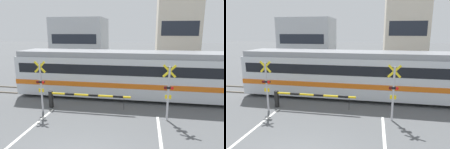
# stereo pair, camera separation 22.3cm
# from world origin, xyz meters

# --- Properties ---
(rail_track_near) EXTENTS (50.00, 0.10, 0.08)m
(rail_track_near) POSITION_xyz_m (0.00, 7.88, 0.04)
(rail_track_near) COLOR #6B6051
(rail_track_near) RESTS_ON ground_plane
(rail_track_far) EXTENTS (50.00, 0.10, 0.08)m
(rail_track_far) POSITION_xyz_m (0.00, 9.32, 0.04)
(rail_track_far) COLOR #6B6051
(rail_track_far) RESTS_ON ground_plane
(commuter_train) EXTENTS (16.72, 2.89, 3.24)m
(commuter_train) POSITION_xyz_m (1.73, 8.60, 1.73)
(commuter_train) COLOR silver
(commuter_train) RESTS_ON ground_plane
(crossing_barrier_near) EXTENTS (4.96, 0.20, 1.03)m
(crossing_barrier_near) POSITION_xyz_m (-1.83, 5.70, 0.75)
(crossing_barrier_near) COLOR black
(crossing_barrier_near) RESTS_ON ground_plane
(crossing_barrier_far) EXTENTS (4.96, 0.20, 1.03)m
(crossing_barrier_far) POSITION_xyz_m (1.83, 11.24, 0.75)
(crossing_barrier_far) COLOR black
(crossing_barrier_far) RESTS_ON ground_plane
(crossing_signal_left) EXTENTS (0.68, 0.15, 2.97)m
(crossing_signal_left) POSITION_xyz_m (-3.51, 5.03, 1.64)
(crossing_signal_left) COLOR #B2B2B7
(crossing_signal_left) RESTS_ON ground_plane
(crossing_signal_right) EXTENTS (0.68, 0.15, 2.97)m
(crossing_signal_right) POSITION_xyz_m (3.51, 5.03, 1.64)
(crossing_signal_right) COLOR #B2B2B7
(crossing_signal_right) RESTS_ON ground_plane
(pedestrian) EXTENTS (0.38, 0.22, 1.60)m
(pedestrian) POSITION_xyz_m (0.19, 13.75, 0.91)
(pedestrian) COLOR brown
(pedestrian) RESTS_ON ground_plane
(building_left_of_street) EXTENTS (7.51, 5.65, 6.47)m
(building_left_of_street) POSITION_xyz_m (-7.42, 23.84, 3.24)
(building_left_of_street) COLOR #B2B7BC
(building_left_of_street) RESTS_ON ground_plane
(building_right_of_street) EXTENTS (5.35, 5.65, 8.97)m
(building_right_of_street) POSITION_xyz_m (6.34, 23.84, 4.49)
(building_right_of_street) COLOR beige
(building_right_of_street) RESTS_ON ground_plane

